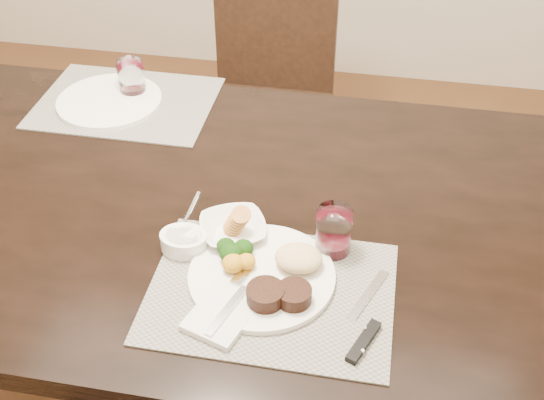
% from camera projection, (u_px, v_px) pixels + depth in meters
% --- Properties ---
extents(ground_plane, '(4.50, 4.50, 0.00)m').
position_uv_depth(ground_plane, '(211.00, 400.00, 1.97)').
color(ground_plane, '#482717').
rests_on(ground_plane, ground).
extents(dining_table, '(2.00, 1.00, 0.75)m').
position_uv_depth(dining_table, '(194.00, 228.00, 1.55)').
color(dining_table, black).
rests_on(dining_table, ground).
extents(chair_far, '(0.42, 0.42, 0.90)m').
position_uv_depth(chair_far, '(270.00, 87.00, 2.36)').
color(chair_far, black).
rests_on(chair_far, ground).
extents(placemat_near, '(0.46, 0.34, 0.00)m').
position_uv_depth(placemat_near, '(271.00, 292.00, 1.28)').
color(placemat_near, slate).
rests_on(placemat_near, dining_table).
extents(placemat_far, '(0.46, 0.34, 0.00)m').
position_uv_depth(placemat_far, '(126.00, 102.00, 1.81)').
color(placemat_far, slate).
rests_on(placemat_far, dining_table).
extents(dinner_plate, '(0.28, 0.28, 0.05)m').
position_uv_depth(dinner_plate, '(268.00, 274.00, 1.29)').
color(dinner_plate, white).
rests_on(dinner_plate, placemat_near).
extents(napkin_fork, '(0.15, 0.21, 0.02)m').
position_uv_depth(napkin_fork, '(230.00, 304.00, 1.25)').
color(napkin_fork, white).
rests_on(napkin_fork, placemat_near).
extents(steak_knife, '(0.07, 0.24, 0.01)m').
position_uv_depth(steak_knife, '(365.00, 330.00, 1.20)').
color(steak_knife, white).
rests_on(steak_knife, placemat_near).
extents(cracker_bowl, '(0.18, 0.18, 0.06)m').
position_uv_depth(cracker_bowl, '(233.00, 229.00, 1.39)').
color(cracker_bowl, white).
rests_on(cracker_bowl, placemat_near).
extents(sauce_ramekin, '(0.10, 0.14, 0.08)m').
position_uv_depth(sauce_ramekin, '(184.00, 241.00, 1.36)').
color(sauce_ramekin, white).
rests_on(sauce_ramekin, placemat_near).
extents(wine_glass_near, '(0.07, 0.07, 0.10)m').
position_uv_depth(wine_glass_near, '(333.00, 233.00, 1.34)').
color(wine_glass_near, silver).
rests_on(wine_glass_near, placemat_near).
extents(far_plate, '(0.28, 0.28, 0.01)m').
position_uv_depth(far_plate, '(109.00, 101.00, 1.80)').
color(far_plate, white).
rests_on(far_plate, placemat_far).
extents(wine_glass_far, '(0.07, 0.07, 0.10)m').
position_uv_depth(wine_glass_far, '(132.00, 80.00, 1.81)').
color(wine_glass_far, silver).
rests_on(wine_glass_far, placemat_far).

